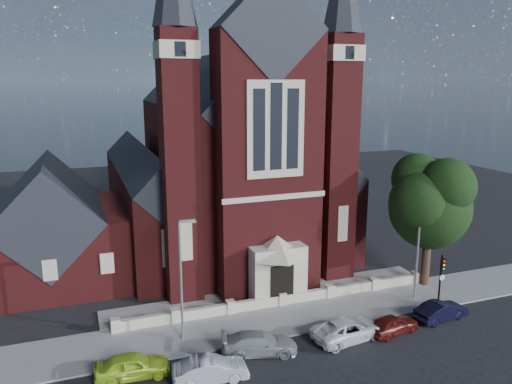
% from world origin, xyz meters
% --- Properties ---
extents(ground, '(120.00, 120.00, 0.00)m').
position_xyz_m(ground, '(0.00, 15.00, 0.00)').
color(ground, black).
rests_on(ground, ground).
extents(pavement_strip, '(60.00, 5.00, 0.12)m').
position_xyz_m(pavement_strip, '(0.00, 4.50, 0.00)').
color(pavement_strip, slate).
rests_on(pavement_strip, ground).
extents(forecourt_paving, '(26.00, 3.00, 0.14)m').
position_xyz_m(forecourt_paving, '(0.00, 8.50, 0.00)').
color(forecourt_paving, slate).
rests_on(forecourt_paving, ground).
extents(forecourt_wall, '(24.00, 0.40, 0.90)m').
position_xyz_m(forecourt_wall, '(0.00, 6.50, 0.00)').
color(forecourt_wall, '#B1A38C').
rests_on(forecourt_wall, ground).
extents(church, '(20.01, 34.90, 29.20)m').
position_xyz_m(church, '(-0.00, 22.94, 8.19)').
color(church, '#541617').
rests_on(church, ground).
extents(parish_hall, '(12.00, 12.20, 10.24)m').
position_xyz_m(parish_hall, '(-16.00, 18.00, 4.01)').
color(parish_hall, '#541617').
rests_on(parish_hall, ground).
extents(street_tree, '(6.40, 6.60, 10.70)m').
position_xyz_m(street_tree, '(12.60, 5.71, 6.96)').
color(street_tree, black).
rests_on(street_tree, ground).
extents(street_lamp_left, '(1.16, 0.22, 8.09)m').
position_xyz_m(street_lamp_left, '(-7.91, 4.00, 4.60)').
color(street_lamp_left, gray).
rests_on(street_lamp_left, ground).
extents(street_lamp_right, '(1.16, 0.22, 8.09)m').
position_xyz_m(street_lamp_right, '(10.09, 4.00, 4.60)').
color(street_lamp_right, gray).
rests_on(street_lamp_right, ground).
extents(traffic_signal, '(0.28, 0.42, 4.00)m').
position_xyz_m(traffic_signal, '(11.00, 2.43, 2.58)').
color(traffic_signal, black).
rests_on(traffic_signal, ground).
extents(car_lime_van, '(4.28, 1.96, 1.42)m').
position_xyz_m(car_lime_van, '(-11.52, 0.97, 0.71)').
color(car_lime_van, '#ABD52A').
rests_on(car_lime_van, ground).
extents(car_silver_a, '(4.32, 1.83, 1.39)m').
position_xyz_m(car_silver_a, '(-7.48, -0.90, 0.69)').
color(car_silver_a, '#AAADB1').
rests_on(car_silver_a, ground).
extents(car_silver_b, '(5.00, 3.12, 1.35)m').
position_xyz_m(car_silver_b, '(-3.90, 0.84, 0.68)').
color(car_silver_b, '#93969A').
rests_on(car_silver_b, ground).
extents(car_white_suv, '(5.25, 2.96, 1.38)m').
position_xyz_m(car_white_suv, '(2.10, 0.49, 0.69)').
color(car_white_suv, white).
rests_on(car_white_suv, ground).
extents(car_dark_red, '(3.99, 2.19, 1.29)m').
position_xyz_m(car_dark_red, '(5.28, 0.13, 0.64)').
color(car_dark_red, '#52130E').
rests_on(car_dark_red, ground).
extents(car_navy, '(4.22, 1.95, 1.34)m').
position_xyz_m(car_navy, '(9.62, 0.60, 0.67)').
color(car_navy, black).
rests_on(car_navy, ground).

